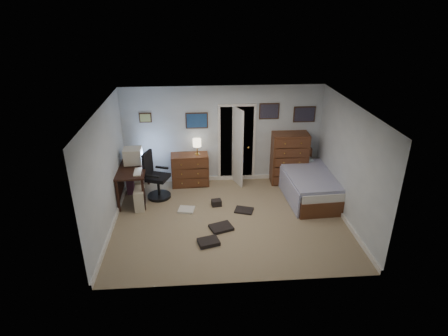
{
  "coord_description": "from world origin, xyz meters",
  "views": [
    {
      "loc": [
        -0.64,
        -6.95,
        4.39
      ],
      "look_at": [
        -0.1,
        0.3,
        1.1
      ],
      "focal_mm": 30.0,
      "sensor_mm": 36.0,
      "label": 1
    }
  ],
  "objects_px": {
    "computer_desk": "(129,174)",
    "tall_dresser": "(289,158)",
    "bed": "(308,184)",
    "office_chair": "(156,180)",
    "low_dresser": "(190,170)"
  },
  "relations": [
    {
      "from": "office_chair",
      "to": "tall_dresser",
      "type": "height_order",
      "value": "tall_dresser"
    },
    {
      "from": "computer_desk",
      "to": "tall_dresser",
      "type": "xyz_separation_m",
      "value": [
        3.98,
        0.56,
        0.04
      ]
    },
    {
      "from": "low_dresser",
      "to": "bed",
      "type": "distance_m",
      "value": 2.97
    },
    {
      "from": "tall_dresser",
      "to": "bed",
      "type": "bearing_deg",
      "value": -67.52
    },
    {
      "from": "low_dresser",
      "to": "tall_dresser",
      "type": "bearing_deg",
      "value": -3.7
    },
    {
      "from": "tall_dresser",
      "to": "office_chair",
      "type": "bearing_deg",
      "value": -167.84
    },
    {
      "from": "computer_desk",
      "to": "office_chair",
      "type": "relative_size",
      "value": 1.24
    },
    {
      "from": "low_dresser",
      "to": "bed",
      "type": "xyz_separation_m",
      "value": [
        2.85,
        -0.84,
        -0.09
      ]
    },
    {
      "from": "low_dresser",
      "to": "tall_dresser",
      "type": "distance_m",
      "value": 2.56
    },
    {
      "from": "low_dresser",
      "to": "tall_dresser",
      "type": "relative_size",
      "value": 0.7
    },
    {
      "from": "low_dresser",
      "to": "bed",
      "type": "bearing_deg",
      "value": -19.5
    },
    {
      "from": "office_chair",
      "to": "low_dresser",
      "type": "height_order",
      "value": "office_chair"
    },
    {
      "from": "office_chair",
      "to": "tall_dresser",
      "type": "xyz_separation_m",
      "value": [
        3.36,
        0.59,
        0.22
      ]
    },
    {
      "from": "computer_desk",
      "to": "tall_dresser",
      "type": "height_order",
      "value": "tall_dresser"
    },
    {
      "from": "bed",
      "to": "office_chair",
      "type": "bearing_deg",
      "value": 173.53
    }
  ]
}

